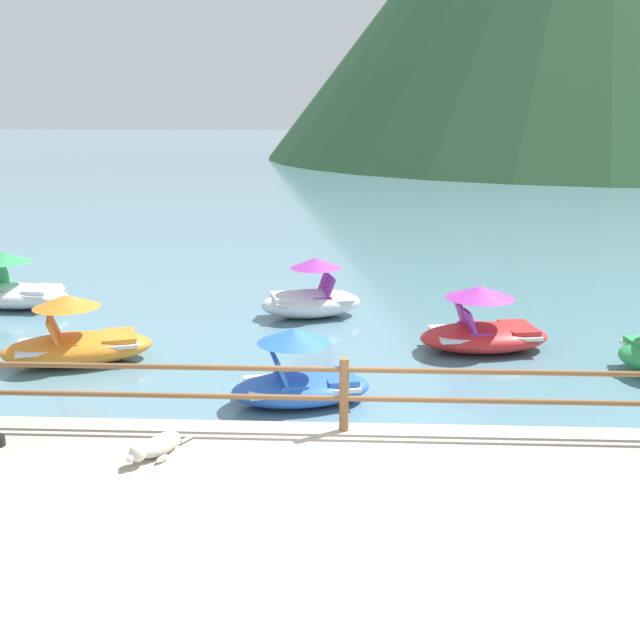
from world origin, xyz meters
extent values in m
plane|color=slate|center=(0.00, 40.00, 0.00)|extent=(200.00, 200.00, 0.00)
cube|color=#A39989|center=(0.00, -2.20, 0.20)|extent=(28.00, 8.00, 0.40)
cylinder|color=brown|center=(0.00, 1.55, 0.88)|extent=(0.12, 0.12, 0.95)
cylinder|color=brown|center=(0.00, 1.55, 1.21)|extent=(23.80, 0.07, 0.07)
cylinder|color=brown|center=(0.00, 1.55, 0.83)|extent=(23.80, 0.07, 0.07)
ellipsoid|color=beige|center=(-2.14, 0.74, 0.52)|extent=(0.53, 0.69, 0.24)
sphere|color=beige|center=(-2.32, 0.41, 0.56)|extent=(0.20, 0.20, 0.20)
ellipsoid|color=beige|center=(-2.37, 0.31, 0.54)|extent=(0.13, 0.14, 0.08)
cylinder|color=beige|center=(-1.90, 1.09, 0.44)|extent=(0.14, 0.21, 0.04)
ellipsoid|color=beige|center=(-2.35, 0.67, 0.44)|extent=(0.16, 0.21, 0.07)
ellipsoid|color=beige|center=(-2.07, 0.52, 0.44)|extent=(0.16, 0.21, 0.07)
ellipsoid|color=orange|center=(-4.71, 5.23, 0.26)|extent=(2.81, 1.97, 0.53)
cube|color=silver|center=(-4.71, 5.23, 0.36)|extent=(2.21, 1.58, 0.06)
cube|color=orange|center=(-4.81, 4.94, 0.43)|extent=(0.51, 0.51, 0.08)
cube|color=orange|center=(-4.98, 4.88, 0.65)|extent=(0.33, 0.45, 0.43)
cube|color=orange|center=(-4.97, 5.39, 0.43)|extent=(0.51, 0.51, 0.08)
cube|color=orange|center=(-5.14, 5.33, 0.65)|extent=(0.33, 0.45, 0.43)
cube|color=orange|center=(-4.05, 5.46, 0.42)|extent=(0.81, 0.98, 0.12)
cone|color=orange|center=(-4.83, 5.19, 1.13)|extent=(1.45, 1.45, 0.22)
ellipsoid|color=white|center=(-7.48, 9.04, 0.27)|extent=(2.61, 1.52, 0.54)
cube|color=silver|center=(-7.48, 9.04, 0.36)|extent=(2.04, 1.23, 0.06)
cube|color=#339956|center=(-7.69, 8.81, 0.43)|extent=(0.44, 0.44, 0.08)
cube|color=#339956|center=(-7.63, 9.31, 0.43)|extent=(0.44, 0.44, 0.08)
cube|color=#339956|center=(-7.81, 9.33, 0.65)|extent=(0.25, 0.42, 0.43)
cube|color=white|center=(-6.80, 8.96, 0.42)|extent=(0.64, 0.92, 0.12)
cone|color=#339956|center=(-7.60, 9.05, 1.13)|extent=(1.30, 1.30, 0.22)
ellipsoid|color=white|center=(-0.83, 8.56, 0.29)|extent=(2.36, 1.67, 0.58)
cube|color=silver|center=(-0.83, 8.56, 0.39)|extent=(1.86, 1.35, 0.06)
cube|color=purple|center=(-0.74, 8.82, 0.46)|extent=(0.49, 0.49, 0.08)
cube|color=purple|center=(-0.57, 8.87, 0.68)|extent=(0.31, 0.44, 0.43)
cube|color=purple|center=(-0.62, 8.38, 0.46)|extent=(0.49, 0.49, 0.08)
cube|color=purple|center=(-0.44, 8.43, 0.68)|extent=(0.31, 0.44, 0.43)
cube|color=white|center=(-1.40, 8.40, 0.45)|extent=(0.67, 0.89, 0.12)
cone|color=purple|center=(-0.73, 8.59, 1.16)|extent=(1.33, 1.33, 0.22)
ellipsoid|color=blue|center=(-0.68, 3.51, 0.22)|extent=(2.34, 1.66, 0.44)
cube|color=silver|center=(-0.68, 3.51, 0.30)|extent=(1.84, 1.34, 0.06)
cube|color=blue|center=(-0.78, 3.25, 0.37)|extent=(0.49, 0.49, 0.08)
cube|color=blue|center=(-0.95, 3.20, 0.59)|extent=(0.30, 0.44, 0.43)
cube|color=blue|center=(-0.90, 3.69, 0.37)|extent=(0.49, 0.49, 0.08)
cube|color=blue|center=(-1.07, 3.65, 0.59)|extent=(0.30, 0.44, 0.43)
cube|color=blue|center=(-0.12, 3.66, 0.36)|extent=(0.66, 0.90, 0.12)
cone|color=blue|center=(-0.79, 3.48, 1.07)|extent=(1.34, 1.34, 0.22)
ellipsoid|color=red|center=(2.48, 6.34, 0.25)|extent=(2.56, 1.68, 0.49)
cube|color=silver|center=(2.48, 6.34, 0.33)|extent=(2.00, 1.36, 0.06)
cube|color=purple|center=(2.35, 6.05, 0.40)|extent=(0.46, 0.46, 0.08)
cube|color=purple|center=(2.17, 6.02, 0.62)|extent=(0.27, 0.43, 0.43)
cube|color=purple|center=(2.26, 6.57, 0.40)|extent=(0.46, 0.46, 0.08)
cube|color=purple|center=(2.09, 6.54, 0.62)|extent=(0.27, 0.43, 0.43)
cube|color=red|center=(3.13, 6.44, 0.39)|extent=(0.66, 1.00, 0.12)
cone|color=purple|center=(2.36, 6.32, 1.10)|extent=(1.44, 1.44, 0.22)
cone|color=#2D5633|center=(8.35, 68.69, 10.19)|extent=(29.46, 29.46, 20.38)
camera|label=1|loc=(0.15, -7.75, 4.37)|focal=44.54mm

